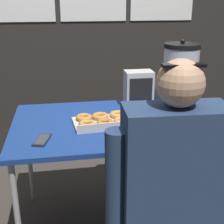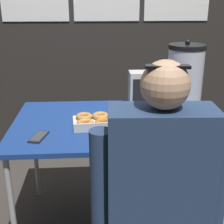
# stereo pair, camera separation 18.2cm
# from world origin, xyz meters

# --- Properties ---
(ground_plane) EXTENTS (12.00, 12.00, 0.00)m
(ground_plane) POSITION_xyz_m (0.00, 0.00, 0.00)
(ground_plane) COLOR #3D3833
(back_wall) EXTENTS (6.00, 0.11, 2.83)m
(back_wall) POSITION_xyz_m (0.00, 1.23, 1.42)
(back_wall) COLOR #282623
(back_wall) RESTS_ON ground
(folding_table) EXTENTS (1.27, 0.82, 0.77)m
(folding_table) POSITION_xyz_m (0.00, 0.00, 0.72)
(folding_table) COLOR navy
(folding_table) RESTS_ON ground
(donut_box) EXTENTS (0.36, 0.27, 0.05)m
(donut_box) POSITION_xyz_m (-0.09, -0.04, 0.79)
(donut_box) COLOR beige
(donut_box) RESTS_ON folding_table
(coffee_urn) EXTENTS (0.24, 0.27, 0.47)m
(coffee_urn) POSITION_xyz_m (0.46, 0.16, 0.99)
(coffee_urn) COLOR silver
(coffee_urn) RESTS_ON folding_table
(cell_phone) EXTENTS (0.10, 0.16, 0.01)m
(cell_phone) POSITION_xyz_m (-0.44, -0.22, 0.77)
(cell_phone) COLOR black
(cell_phone) RESTS_ON folding_table
(space_heater) EXTENTS (0.19, 0.14, 0.25)m
(space_heater) POSITION_xyz_m (0.20, 0.26, 0.89)
(space_heater) COLOR silver
(space_heater) RESTS_ON folding_table
(person_seated) EXTENTS (0.60, 0.26, 1.27)m
(person_seated) POSITION_xyz_m (0.14, -0.64, 0.60)
(person_seated) COLOR #33332D
(person_seated) RESTS_ON ground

